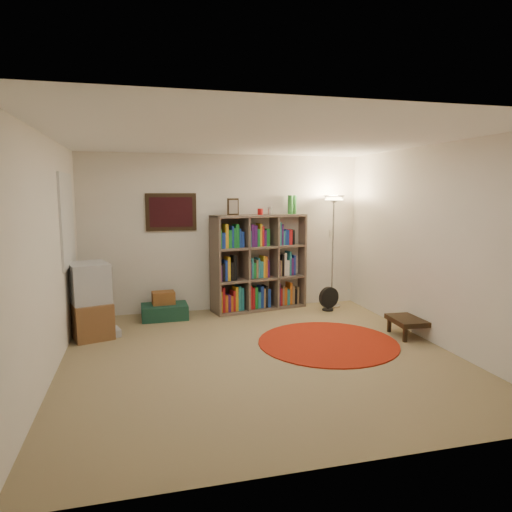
{
  "coord_description": "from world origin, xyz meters",
  "views": [
    {
      "loc": [
        -1.32,
        -4.99,
        1.92
      ],
      "look_at": [
        0.1,
        0.6,
        1.1
      ],
      "focal_mm": 32.0,
      "sensor_mm": 36.0,
      "label": 1
    }
  ],
  "objects_px": {
    "floor_lamp": "(334,215)",
    "floor_fan": "(329,299)",
    "side_table": "(412,321)",
    "tv_stand": "(90,301)",
    "bookshelf": "(257,264)",
    "suitcase": "(165,312)"
  },
  "relations": [
    {
      "from": "bookshelf",
      "to": "tv_stand",
      "type": "distance_m",
      "value": 2.66
    },
    {
      "from": "floor_fan",
      "to": "side_table",
      "type": "bearing_deg",
      "value": -81.85
    },
    {
      "from": "tv_stand",
      "to": "side_table",
      "type": "xyz_separation_m",
      "value": [
        4.16,
        -1.06,
        -0.27
      ]
    },
    {
      "from": "floor_fan",
      "to": "side_table",
      "type": "relative_size",
      "value": 0.68
    },
    {
      "from": "side_table",
      "to": "floor_fan",
      "type": "bearing_deg",
      "value": 110.85
    },
    {
      "from": "bookshelf",
      "to": "floor_lamp",
      "type": "xyz_separation_m",
      "value": [
        1.25,
        -0.16,
        0.79
      ]
    },
    {
      "from": "floor_lamp",
      "to": "side_table",
      "type": "relative_size",
      "value": 3.21
    },
    {
      "from": "floor_fan",
      "to": "bookshelf",
      "type": "bearing_deg",
      "value": 146.86
    },
    {
      "from": "suitcase",
      "to": "bookshelf",
      "type": "bearing_deg",
      "value": 7.48
    },
    {
      "from": "floor_lamp",
      "to": "floor_fan",
      "type": "bearing_deg",
      "value": -122.81
    },
    {
      "from": "floor_fan",
      "to": "suitcase",
      "type": "relative_size",
      "value": 0.57
    },
    {
      "from": "floor_fan",
      "to": "suitcase",
      "type": "bearing_deg",
      "value": 163.42
    },
    {
      "from": "tv_stand",
      "to": "side_table",
      "type": "bearing_deg",
      "value": -31.65
    },
    {
      "from": "side_table",
      "to": "tv_stand",
      "type": "bearing_deg",
      "value": 165.71
    },
    {
      "from": "tv_stand",
      "to": "suitcase",
      "type": "bearing_deg",
      "value": 13.8
    },
    {
      "from": "floor_lamp",
      "to": "bookshelf",
      "type": "bearing_deg",
      "value": 172.86
    },
    {
      "from": "side_table",
      "to": "suitcase",
      "type": "bearing_deg",
      "value": 152.33
    },
    {
      "from": "bookshelf",
      "to": "side_table",
      "type": "xyz_separation_m",
      "value": [
        1.65,
        -1.89,
        -0.54
      ]
    },
    {
      "from": "bookshelf",
      "to": "tv_stand",
      "type": "bearing_deg",
      "value": -172.99
    },
    {
      "from": "floor_lamp",
      "to": "tv_stand",
      "type": "relative_size",
      "value": 1.88
    },
    {
      "from": "side_table",
      "to": "bookshelf",
      "type": "bearing_deg",
      "value": 131.17
    },
    {
      "from": "floor_fan",
      "to": "side_table",
      "type": "distance_m",
      "value": 1.59
    }
  ]
}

